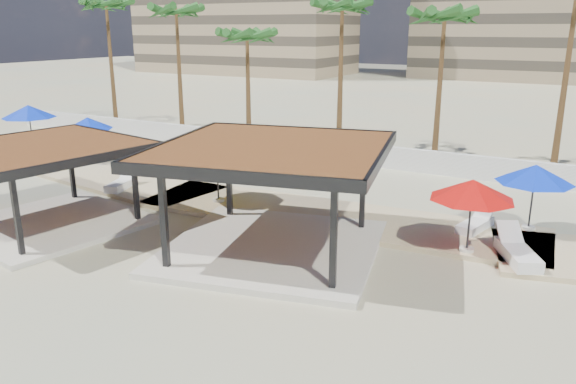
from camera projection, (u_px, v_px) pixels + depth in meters
name	position (u px, v px, depth m)	size (l,w,h in m)	color
ground	(175.00, 274.00, 17.10)	(200.00, 200.00, 0.00)	tan
promenade	(338.00, 213.00, 22.58)	(44.45, 7.97, 0.24)	#C6B284
boundary_wall	(368.00, 155.00, 30.35)	(56.00, 0.30, 1.20)	silver
pavilion_central	(272.00, 189.00, 18.36)	(8.59, 8.59, 3.64)	beige
pavilion_west	(47.00, 178.00, 20.77)	(7.26, 7.26, 3.16)	beige
umbrella_a	(29.00, 112.00, 32.73)	(3.22, 3.22, 2.72)	beige
umbrella_b	(217.00, 151.00, 23.10)	(3.29, 3.29, 2.51)	beige
umbrella_c	(472.00, 190.00, 17.84)	(3.22, 3.22, 2.44)	beige
umbrella_d	(535.00, 174.00, 19.84)	(2.93, 2.93, 2.42)	beige
umbrella_f	(88.00, 123.00, 30.56)	(3.14, 3.14, 2.37)	beige
lounger_a	(121.00, 184.00, 25.64)	(1.22, 2.15, 0.77)	white
lounger_b	(475.00, 224.00, 20.39)	(1.08, 2.08, 0.75)	white
lounger_c	(517.00, 253.00, 17.71)	(1.77, 2.48, 0.91)	white
palm_a	(106.00, 10.00, 39.86)	(3.00, 3.00, 9.63)	brown
palm_b	(176.00, 16.00, 37.53)	(3.00, 3.00, 9.11)	brown
palm_c	(247.00, 40.00, 34.64)	(3.00, 3.00, 7.56)	brown
palm_d	(342.00, 12.00, 32.07)	(3.00, 3.00, 9.23)	brown
palm_e	(444.00, 22.00, 29.01)	(3.00, 3.00, 8.64)	brown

